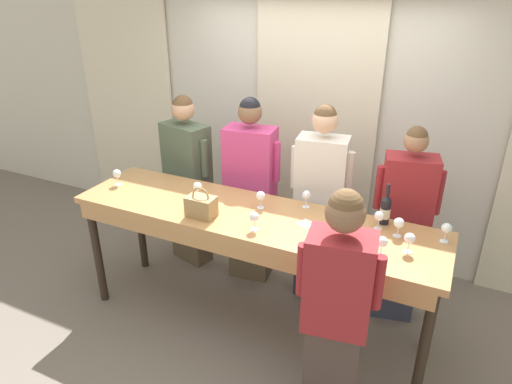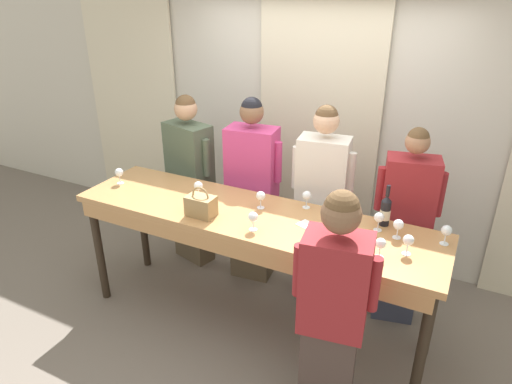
% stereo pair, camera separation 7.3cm
% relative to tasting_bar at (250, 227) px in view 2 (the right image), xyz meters
% --- Properties ---
extents(ground_plane, '(18.00, 18.00, 0.00)m').
position_rel_tasting_bar_xyz_m(ground_plane, '(0.00, 0.03, -0.94)').
color(ground_plane, '#70665B').
extents(wall_back, '(12.00, 0.06, 2.80)m').
position_rel_tasting_bar_xyz_m(wall_back, '(0.00, 1.49, 0.46)').
color(wall_back, beige).
rests_on(wall_back, ground_plane).
extents(curtain_panel_left, '(1.22, 0.03, 2.69)m').
position_rel_tasting_bar_xyz_m(curtain_panel_left, '(-2.29, 1.43, 0.41)').
color(curtain_panel_left, beige).
rests_on(curtain_panel_left, ground_plane).
extents(curtain_panel_center, '(1.22, 0.03, 2.69)m').
position_rel_tasting_bar_xyz_m(curtain_panel_center, '(0.00, 1.43, 0.41)').
color(curtain_panel_center, beige).
rests_on(curtain_panel_center, ground_plane).
extents(tasting_bar, '(2.86, 0.74, 1.04)m').
position_rel_tasting_bar_xyz_m(tasting_bar, '(0.00, 0.00, 0.00)').
color(tasting_bar, '#B27F4C').
rests_on(tasting_bar, ground_plane).
extents(wine_bottle, '(0.07, 0.07, 0.31)m').
position_rel_tasting_bar_xyz_m(wine_bottle, '(0.93, 0.30, 0.22)').
color(wine_bottle, black).
rests_on(wine_bottle, tasting_bar).
extents(handbag, '(0.21, 0.14, 0.23)m').
position_rel_tasting_bar_xyz_m(handbag, '(-0.32, -0.17, 0.19)').
color(handbag, '#997A4C').
rests_on(handbag, tasting_bar).
extents(wine_glass_front_left, '(0.07, 0.07, 0.14)m').
position_rel_tasting_bar_xyz_m(wine_glass_front_left, '(0.12, -0.19, 0.21)').
color(wine_glass_front_left, white).
rests_on(wine_glass_front_left, tasting_bar).
extents(wine_glass_front_mid, '(0.07, 0.07, 0.14)m').
position_rel_tasting_bar_xyz_m(wine_glass_front_mid, '(1.05, 0.16, 0.20)').
color(wine_glass_front_mid, white).
rests_on(wine_glass_front_mid, tasting_bar).
extents(wine_glass_front_right, '(0.07, 0.07, 0.14)m').
position_rel_tasting_bar_xyz_m(wine_glass_front_right, '(-0.51, 0.08, 0.20)').
color(wine_glass_front_right, white).
rests_on(wine_glass_front_right, tasting_bar).
extents(wine_glass_center_left, '(0.07, 0.07, 0.14)m').
position_rel_tasting_bar_xyz_m(wine_glass_center_left, '(1.35, 0.22, 0.21)').
color(wine_glass_center_left, white).
rests_on(wine_glass_center_left, tasting_bar).
extents(wine_glass_center_mid, '(0.07, 0.07, 0.14)m').
position_rel_tasting_bar_xyz_m(wine_glass_center_mid, '(0.02, 0.14, 0.20)').
color(wine_glass_center_mid, white).
rests_on(wine_glass_center_mid, tasting_bar).
extents(wine_glass_center_right, '(0.07, 0.07, 0.14)m').
position_rel_tasting_bar_xyz_m(wine_glass_center_right, '(0.77, -0.02, 0.21)').
color(wine_glass_center_right, white).
rests_on(wine_glass_center_right, tasting_bar).
extents(wine_glass_back_left, '(0.07, 0.07, 0.14)m').
position_rel_tasting_bar_xyz_m(wine_glass_back_left, '(1.00, -0.14, 0.20)').
color(wine_glass_back_left, white).
rests_on(wine_glass_back_left, tasting_bar).
extents(wine_glass_back_mid, '(0.07, 0.07, 0.14)m').
position_rel_tasting_bar_xyz_m(wine_glass_back_mid, '(-1.28, 0.01, 0.20)').
color(wine_glass_back_mid, white).
rests_on(wine_glass_back_mid, tasting_bar).
extents(wine_glass_back_right, '(0.07, 0.07, 0.14)m').
position_rel_tasting_bar_xyz_m(wine_glass_back_right, '(1.15, -0.02, 0.20)').
color(wine_glass_back_right, white).
rests_on(wine_glass_back_right, tasting_bar).
extents(wine_glass_near_host, '(0.07, 0.07, 0.14)m').
position_rel_tasting_bar_xyz_m(wine_glass_near_host, '(0.91, 0.20, 0.20)').
color(wine_glass_near_host, white).
rests_on(wine_glass_near_host, tasting_bar).
extents(wine_glass_by_bottle, '(0.07, 0.07, 0.14)m').
position_rel_tasting_bar_xyz_m(wine_glass_by_bottle, '(0.33, 0.31, 0.20)').
color(wine_glass_by_bottle, white).
rests_on(wine_glass_by_bottle, tasting_bar).
extents(napkin, '(0.14, 0.14, 0.00)m').
position_rel_tasting_bar_xyz_m(napkin, '(0.43, 0.05, 0.11)').
color(napkin, white).
rests_on(napkin, tasting_bar).
extents(guest_olive_jacket, '(0.57, 0.35, 1.71)m').
position_rel_tasting_bar_xyz_m(guest_olive_jacket, '(-1.00, 0.66, -0.07)').
color(guest_olive_jacket, brown).
rests_on(guest_olive_jacket, ground_plane).
extents(guest_pink_top, '(0.56, 0.31, 1.76)m').
position_rel_tasting_bar_xyz_m(guest_pink_top, '(-0.32, 0.66, -0.04)').
color(guest_pink_top, brown).
rests_on(guest_pink_top, ground_plane).
extents(guest_cream_sweater, '(0.53, 0.31, 1.77)m').
position_rel_tasting_bar_xyz_m(guest_cream_sweater, '(0.33, 0.66, -0.03)').
color(guest_cream_sweater, '#28282D').
rests_on(guest_cream_sweater, ground_plane).
extents(guest_striped_shirt, '(0.51, 0.32, 1.69)m').
position_rel_tasting_bar_xyz_m(guest_striped_shirt, '(1.03, 0.66, -0.08)').
color(guest_striped_shirt, '#383D51').
rests_on(guest_striped_shirt, ground_plane).
extents(host_pouring, '(0.50, 0.32, 1.66)m').
position_rel_tasting_bar_xyz_m(host_pouring, '(0.85, -0.58, -0.08)').
color(host_pouring, '#473833').
rests_on(host_pouring, ground_plane).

